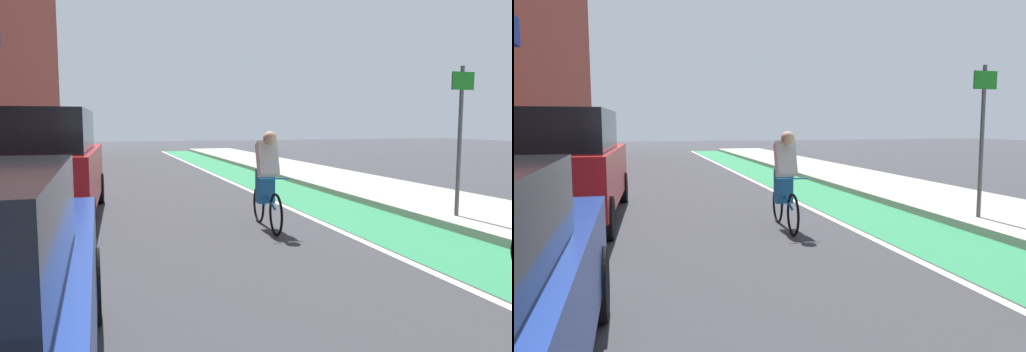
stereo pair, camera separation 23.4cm
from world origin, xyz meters
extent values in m
plane|color=#38383D|center=(0.00, 13.93, 0.00)|extent=(78.91, 78.91, 0.00)
cube|color=#2D8451|center=(2.89, 15.93, 0.00)|extent=(1.60, 35.87, 0.00)
cube|color=white|center=(1.99, 15.93, 0.00)|extent=(0.12, 35.87, 0.00)
cube|color=#A8A59E|center=(5.08, 15.93, 0.07)|extent=(2.79, 35.87, 0.14)
cylinder|color=black|center=(-1.81, 6.75, 0.33)|extent=(0.23, 0.66, 0.66)
cube|color=red|center=(-2.64, 11.73, 0.80)|extent=(1.96, 4.80, 0.95)
cube|color=black|center=(-2.65, 11.49, 1.60)|extent=(1.68, 2.90, 0.75)
cylinder|color=black|center=(-3.39, 13.58, 0.33)|extent=(0.24, 0.67, 0.66)
cylinder|color=black|center=(-1.76, 13.52, 0.33)|extent=(0.24, 0.67, 0.66)
cylinder|color=black|center=(-1.89, 9.88, 0.33)|extent=(0.24, 0.67, 0.66)
torus|color=black|center=(0.88, 9.41, 0.33)|extent=(0.08, 0.67, 0.67)
torus|color=black|center=(0.94, 10.46, 0.33)|extent=(0.08, 0.67, 0.67)
cylinder|color=#1966A5|center=(0.91, 9.93, 0.55)|extent=(0.09, 0.96, 0.33)
cylinder|color=#1966A5|center=(0.92, 10.12, 0.63)|extent=(0.04, 0.12, 0.55)
cylinder|color=#1966A5|center=(0.89, 9.49, 0.88)|extent=(0.48, 0.05, 0.02)
cube|color=#1E598C|center=(0.92, 10.04, 0.70)|extent=(0.29, 0.26, 0.56)
cube|color=beige|center=(0.91, 9.91, 1.16)|extent=(0.34, 0.42, 0.60)
sphere|color=tan|center=(0.90, 9.75, 1.50)|extent=(0.22, 0.22, 0.22)
cube|color=#333842|center=(0.92, 10.03, 1.18)|extent=(0.28, 0.29, 0.39)
cylinder|color=#4C4C51|center=(4.21, 9.34, 1.42)|extent=(0.07, 0.07, 2.56)
cube|color=#19721E|center=(4.21, 9.32, 2.45)|extent=(0.44, 0.03, 0.30)
camera|label=1|loc=(-1.64, 2.46, 1.72)|focal=34.03mm
camera|label=2|loc=(-1.42, 2.39, 1.72)|focal=34.03mm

